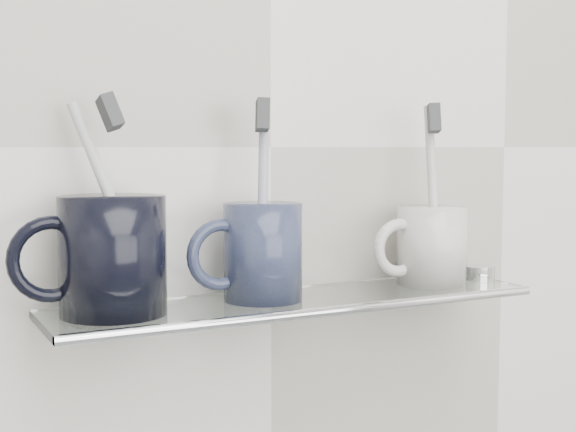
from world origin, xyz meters
TOP-DOWN VIEW (x-y plane):
  - wall_back at (0.00, 1.10)m, footprint 2.50×0.00m
  - shelf_glass at (0.00, 1.04)m, footprint 0.50×0.12m
  - shelf_rail at (0.00, 0.98)m, footprint 0.50×0.01m
  - bracket_left at (-0.21, 1.09)m, footprint 0.02×0.03m
  - bracket_right at (0.21, 1.09)m, footprint 0.02×0.03m
  - mug_left at (-0.19, 1.04)m, footprint 0.10×0.10m
  - mug_left_handle at (-0.24, 1.04)m, footprint 0.08×0.01m
  - toothbrush_left at (-0.19, 1.04)m, footprint 0.07×0.05m
  - bristles_left at (-0.19, 1.04)m, footprint 0.02×0.03m
  - mug_center at (-0.04, 1.04)m, footprint 0.10×0.10m
  - mug_center_handle at (-0.08, 1.04)m, footprint 0.07×0.01m
  - toothbrush_center at (-0.04, 1.04)m, footprint 0.03×0.04m
  - bristles_center at (-0.04, 1.04)m, footprint 0.02×0.03m
  - mug_right at (0.17, 1.04)m, footprint 0.08×0.08m
  - mug_right_handle at (0.12, 1.04)m, footprint 0.06×0.01m
  - toothbrush_right at (0.17, 1.04)m, footprint 0.02×0.04m
  - bristles_right at (0.17, 1.04)m, footprint 0.02×0.03m
  - chrome_cap at (0.24, 1.04)m, footprint 0.04×0.04m

SIDE VIEW (x-z plane):
  - bracket_left at x=-0.21m, z-range 1.08..1.09m
  - bracket_right at x=0.21m, z-range 1.08..1.09m
  - shelf_glass at x=0.00m, z-range 1.09..1.10m
  - shelf_rail at x=0.00m, z-range 1.09..1.10m
  - chrome_cap at x=0.24m, z-range 1.10..1.12m
  - mug_right at x=0.17m, z-range 1.10..1.19m
  - mug_right_handle at x=0.12m, z-range 1.11..1.17m
  - mug_center at x=-0.04m, z-range 1.10..1.20m
  - mug_center_handle at x=-0.08m, z-range 1.11..1.18m
  - mug_left at x=-0.19m, z-range 1.10..1.21m
  - mug_left_handle at x=-0.24m, z-range 1.12..1.19m
  - toothbrush_left at x=-0.19m, z-range 1.11..1.29m
  - toothbrush_center at x=-0.04m, z-range 1.11..1.30m
  - toothbrush_right at x=0.17m, z-range 1.11..1.30m
  - wall_back at x=0.00m, z-range 0.00..2.50m
  - bristles_left at x=-0.19m, z-range 1.26..1.30m
  - bristles_center at x=-0.04m, z-range 1.26..1.30m
  - bristles_right at x=0.17m, z-range 1.26..1.30m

